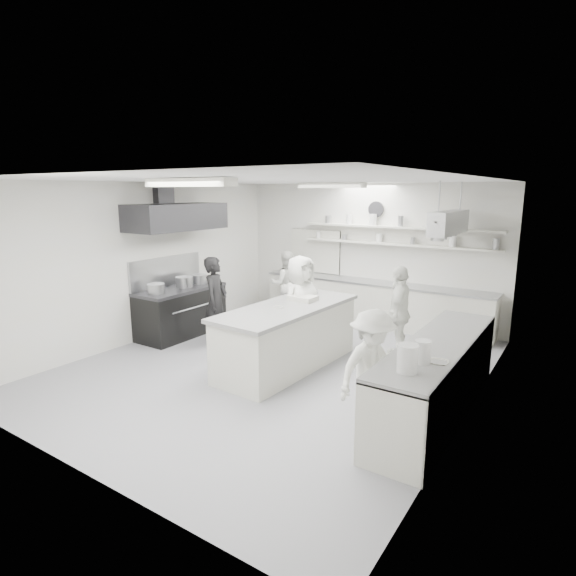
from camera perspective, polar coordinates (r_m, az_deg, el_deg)
The scene contains 27 objects.
floor at distance 7.75m, azimuth -1.45°, elevation -9.72°, with size 6.00×7.00×0.02m, color #9899A2.
ceiling at distance 7.20m, azimuth -1.57°, elevation 13.22°, with size 6.00×7.00×0.02m, color silver.
wall_back at distance 10.35m, azimuth 9.68°, elevation 4.29°, with size 6.00×0.04×3.00m, color beige.
wall_front at distance 4.96m, azimuth -25.42°, elevation -5.04°, with size 6.00×0.04×3.00m, color beige.
wall_left at distance 9.35m, azimuth -16.79°, elevation 3.14°, with size 0.04×7.00×3.00m, color beige.
wall_right at distance 6.16m, azimuth 22.06°, elevation -1.61°, with size 0.04×7.00×3.00m, color beige.
stove at distance 9.52m, azimuth -13.02°, elevation -2.96°, with size 0.80×1.80×0.90m, color black.
exhaust_hood at distance 9.23m, azimuth -13.57°, elevation 8.51°, with size 0.85×2.00×0.50m, color #2E2E32.
back_counter at distance 10.16m, azimuth 10.33°, elevation -1.86°, with size 5.00×0.60×0.92m, color silver.
shelf_lower at distance 9.94m, azimuth 13.12°, elevation 5.29°, with size 4.20×0.26×0.04m, color silver.
shelf_upper at distance 9.91m, azimuth 13.22°, elevation 7.30°, with size 4.20×0.26×0.04m, color silver.
pass_through_window at distance 10.93m, azimuth 3.37°, elevation 4.57°, with size 1.30×0.04×1.00m, color black.
wall_clock at distance 10.16m, azimuth 10.82°, elevation 9.48°, with size 0.32×0.32×0.05m, color silver.
right_counter at distance 6.35m, azimuth 17.81°, elevation -10.66°, with size 0.74×3.30×0.94m, color silver.
pot_rack at distance 8.59m, azimuth 19.20°, elevation 7.62°, with size 0.30×1.60×0.40m, color #A0A1A6.
light_fixture_front at distance 5.82m, azimuth -12.04°, elevation 12.58°, with size 1.30×0.25×0.10m, color silver.
light_fixture_rear at distance 8.74m, azimuth 5.38°, elevation 12.49°, with size 1.30×0.25×0.10m, color silver.
prep_island at distance 7.59m, azimuth -0.06°, elevation -6.17°, with size 0.99×2.65×0.98m, color silver.
stove_pot at distance 9.48m, azimuth -12.64°, elevation 0.61°, with size 0.34×0.34×0.25m, color #A0A1A6.
cook_stove at distance 8.67m, azimuth -8.87°, elevation -1.65°, with size 0.61×0.40×1.67m, color black.
cook_back at distance 10.62m, azimuth -0.31°, elevation 0.55°, with size 0.73×0.57×1.50m, color white.
cook_island_left at distance 8.17m, azimuth 1.53°, elevation -2.06°, with size 0.85×0.56×1.75m, color white.
cook_island_right at distance 8.13m, azimuth 13.52°, elevation -2.94°, with size 0.95×0.39×1.61m, color white.
cook_right at distance 5.74m, azimuth 10.25°, elevation -9.82°, with size 0.96×0.55×1.48m, color white.
bowl_island_a at distance 7.84m, azimuth 2.57°, elevation -1.63°, with size 0.26×0.26×0.06m, color #A0A1A6.
bowl_island_b at distance 7.38m, azimuth -1.16°, elevation -2.54°, with size 0.18×0.18×0.06m, color silver.
bowl_right at distance 5.47m, azimuth 18.02°, elevation -8.79°, with size 0.22×0.22×0.05m, color silver.
Camera 1 is at (4.13, -5.90, 2.85)m, focal length 28.89 mm.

